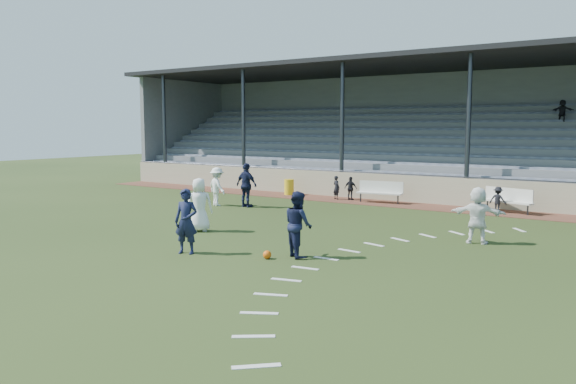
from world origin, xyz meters
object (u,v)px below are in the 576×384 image
object	(u,v)px
bench_left	(380,190)
football	(267,255)
player_white_lead	(199,205)
player_navy_lead	(186,221)
bench_right	(508,198)
trash_bin	(289,187)

from	to	relation	value
bench_left	football	bearing A→B (deg)	-87.74
player_white_lead	bench_left	bearing A→B (deg)	-145.71
player_white_lead	player_navy_lead	distance (m)	3.24
bench_right	trash_bin	distance (m)	10.35
football	player_white_lead	bearing A→B (deg)	154.87
football	player_white_lead	distance (m)	4.57
player_navy_lead	player_white_lead	bearing A→B (deg)	106.94
bench_left	football	world-z (taller)	bench_left
bench_left	football	xyz separation A→B (m)	(2.05, -11.42, -0.48)
bench_right	football	bearing A→B (deg)	-88.64
trash_bin	player_navy_lead	bearing A→B (deg)	-68.29
trash_bin	player_white_lead	bearing A→B (deg)	-73.00
bench_left	bench_right	distance (m)	5.37
football	player_white_lead	size ratio (longest dim) A/B	0.13
bench_left	trash_bin	size ratio (longest dim) A/B	2.65
trash_bin	football	xyz separation A→B (m)	(7.04, -11.60, -0.30)
bench_right	player_white_lead	xyz separation A→B (m)	(-7.39, -9.70, 0.28)
trash_bin	player_navy_lead	world-z (taller)	player_navy_lead
trash_bin	player_white_lead	xyz separation A→B (m)	(2.96, -9.68, 0.46)
bench_right	player_white_lead	distance (m)	12.20
bench_left	player_white_lead	size ratio (longest dim) A/B	1.17
bench_left	football	distance (m)	11.61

